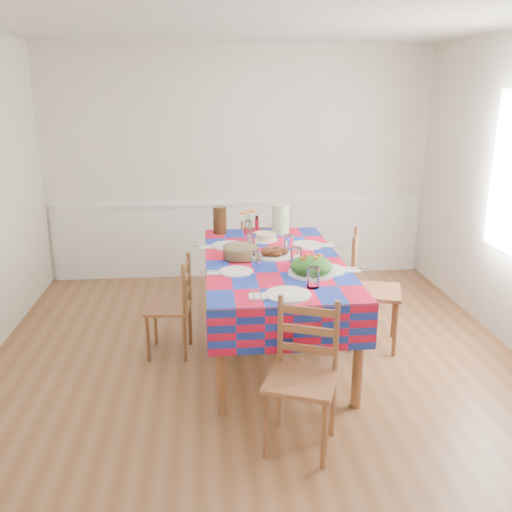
{
  "coord_description": "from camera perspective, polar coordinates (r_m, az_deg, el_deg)",
  "views": [
    {
      "loc": [
        -0.39,
        -3.86,
        2.16
      ],
      "look_at": [
        -0.01,
        0.26,
        0.91
      ],
      "focal_mm": 38.0,
      "sensor_mm": 36.0,
      "label": 1
    }
  ],
  "objects": [
    {
      "name": "room",
      "position": [
        3.97,
        0.46,
        5.03
      ],
      "size": [
        4.58,
        5.08,
        2.78
      ],
      "color": "brown",
      "rests_on": "ground"
    },
    {
      "name": "wainscot",
      "position": [
        6.58,
        -1.75,
        2.08
      ],
      "size": [
        4.41,
        0.06,
        0.92
      ],
      "color": "white",
      "rests_on": "room"
    },
    {
      "name": "dining_table",
      "position": [
        4.57,
        1.86,
        -1.4
      ],
      "size": [
        1.14,
        2.12,
        0.83
      ],
      "color": "brown",
      "rests_on": "room"
    },
    {
      "name": "setting_near_head",
      "position": [
        3.78,
        4.26,
        -3.38
      ],
      "size": [
        0.52,
        0.35,
        0.15
      ],
      "color": "white",
      "rests_on": "dining_table"
    },
    {
      "name": "setting_left_near",
      "position": [
        4.24,
        -1.43,
        -1.16
      ],
      "size": [
        0.48,
        0.29,
        0.13
      ],
      "rotation": [
        0.0,
        0.0,
        1.57
      ],
      "color": "white",
      "rests_on": "dining_table"
    },
    {
      "name": "setting_left_far",
      "position": [
        4.84,
        -2.13,
        1.23
      ],
      "size": [
        0.57,
        0.34,
        0.15
      ],
      "rotation": [
        0.0,
        0.0,
        1.57
      ],
      "color": "white",
      "rests_on": "dining_table"
    },
    {
      "name": "setting_right_near",
      "position": [
        4.29,
        6.23,
        -0.94
      ],
      "size": [
        0.61,
        0.35,
        0.16
      ],
      "rotation": [
        0.0,
        0.0,
        -1.57
      ],
      "color": "white",
      "rests_on": "dining_table"
    },
    {
      "name": "setting_right_far",
      "position": [
        4.87,
        4.77,
        1.26
      ],
      "size": [
        0.56,
        0.32,
        0.14
      ],
      "rotation": [
        0.0,
        0.0,
        -1.57
      ],
      "color": "white",
      "rests_on": "dining_table"
    },
    {
      "name": "meat_platter",
      "position": [
        4.58,
        1.92,
        0.29
      ],
      "size": [
        0.41,
        0.29,
        0.08
      ],
      "color": "white",
      "rests_on": "dining_table"
    },
    {
      "name": "salad_platter",
      "position": [
        4.17,
        5.84,
        -1.13
      ],
      "size": [
        0.36,
        0.36,
        0.15
      ],
      "color": "white",
      "rests_on": "dining_table"
    },
    {
      "name": "pasta_bowl",
      "position": [
        4.54,
        -1.61,
        0.39
      ],
      "size": [
        0.3,
        0.3,
        0.11
      ],
      "color": "white",
      "rests_on": "dining_table"
    },
    {
      "name": "cake",
      "position": [
        5.1,
        0.9,
        2.03
      ],
      "size": [
        0.25,
        0.25,
        0.07
      ],
      "color": "white",
      "rests_on": "dining_table"
    },
    {
      "name": "serving_utensils",
      "position": [
        4.48,
        4.08,
        -0.51
      ],
      "size": [
        0.14,
        0.31,
        0.01
      ],
      "color": "black",
      "rests_on": "dining_table"
    },
    {
      "name": "flower_vase",
      "position": [
        5.32,
        -0.82,
        3.43
      ],
      "size": [
        0.15,
        0.13,
        0.25
      ],
      "color": "white",
      "rests_on": "dining_table"
    },
    {
      "name": "hot_sauce",
      "position": [
        5.41,
        0.08,
        3.42
      ],
      "size": [
        0.04,
        0.04,
        0.16
      ],
      "primitive_type": "cylinder",
      "color": "#B40E21",
      "rests_on": "dining_table"
    },
    {
      "name": "green_pitcher",
      "position": [
        5.33,
        2.61,
        3.93
      ],
      "size": [
        0.17,
        0.17,
        0.29
      ],
      "primitive_type": "cylinder",
      "color": "#B4DD9C",
      "rests_on": "dining_table"
    },
    {
      "name": "tea_pitcher",
      "position": [
        5.34,
        -3.84,
        3.79
      ],
      "size": [
        0.13,
        0.13,
        0.27
      ],
      "primitive_type": "cylinder",
      "color": "black",
      "rests_on": "dining_table"
    },
    {
      "name": "name_card",
      "position": [
        3.61,
        4.11,
        -4.75
      ],
      "size": [
        0.09,
        0.03,
        0.02
      ],
      "primitive_type": "cube",
      "color": "white",
      "rests_on": "dining_table"
    },
    {
      "name": "chair_near",
      "position": [
        3.46,
        4.92,
        -12.61
      ],
      "size": [
        0.54,
        0.52,
        0.95
      ],
      "rotation": [
        0.0,
        0.0,
        -0.38
      ],
      "color": "brown",
      "rests_on": "room"
    },
    {
      "name": "chair_far",
      "position": [
        5.94,
        0.18,
        -0.19
      ],
      "size": [
        0.41,
        0.39,
        0.86
      ],
      "rotation": [
        0.0,
        0.0,
        3.05
      ],
      "color": "brown",
      "rests_on": "room"
    },
    {
      "name": "chair_left",
      "position": [
        4.65,
        -8.73,
        -5.36
      ],
      "size": [
        0.4,
        0.41,
        0.86
      ],
      "rotation": [
        0.0,
        0.0,
        -1.68
      ],
      "color": "brown",
      "rests_on": "room"
    },
    {
      "name": "chair_right",
      "position": [
        4.83,
        11.87,
        -3.58
      ],
      "size": [
        0.55,
        0.56,
        1.03
      ],
      "rotation": [
        0.0,
        0.0,
        1.27
      ],
      "color": "brown",
      "rests_on": "room"
    }
  ]
}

